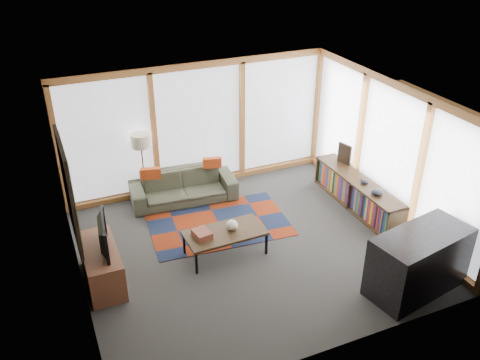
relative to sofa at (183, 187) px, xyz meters
name	(u,v)px	position (x,y,z in m)	size (l,w,h in m)	color
ground	(249,247)	(0.54, -1.95, -0.30)	(5.50, 5.50, 0.00)	#2F2F2C
room_envelope	(263,147)	(1.04, -1.39, 1.24)	(5.52, 5.02, 2.62)	#41332D
rug	(219,224)	(0.32, -1.08, -0.29)	(2.49, 1.60, 0.01)	maroon
sofa	(183,187)	(0.00, 0.00, 0.00)	(2.04, 0.80, 0.60)	#313325
pillow_left	(151,173)	(-0.61, 0.03, 0.40)	(0.38, 0.12, 0.21)	#B43E15
pillow_right	(212,163)	(0.62, 0.01, 0.40)	(0.37, 0.11, 0.20)	#B43E15
floor_lamp	(143,169)	(-0.70, 0.21, 0.43)	(0.36, 0.36, 1.45)	#312619
coffee_table	(225,243)	(0.09, -1.97, -0.08)	(1.32, 0.66, 0.44)	#302114
book_stack	(202,234)	(-0.30, -1.95, 0.19)	(0.25, 0.31, 0.10)	brown
vase	(232,225)	(0.23, -1.95, 0.23)	(0.20, 0.20, 0.17)	beige
bookshelf	(357,194)	(2.97, -1.58, 0.00)	(0.43, 2.38, 0.60)	#302114
bowl_a	(377,192)	(2.94, -2.17, 0.35)	(0.21, 0.21, 0.11)	black
bowl_b	(365,182)	(2.98, -1.73, 0.34)	(0.16, 0.16, 0.08)	black
shelf_picture	(344,154)	(3.10, -0.86, 0.50)	(0.04, 0.31, 0.41)	black
tv_console	(102,265)	(-1.90, -1.89, 0.01)	(0.51, 1.23, 0.61)	brown
television	(99,235)	(-1.87, -1.90, 0.57)	(0.88, 0.12, 0.51)	black
bar_counter	(419,262)	(2.42, -3.91, 0.19)	(1.55, 0.72, 0.98)	black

